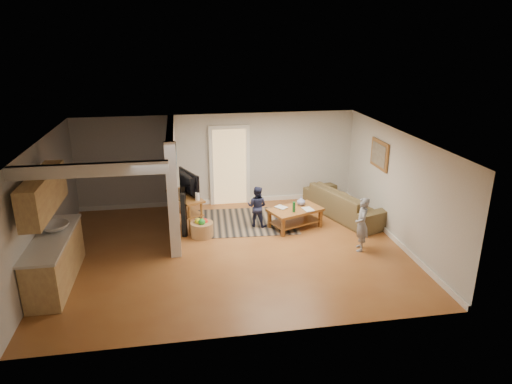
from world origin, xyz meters
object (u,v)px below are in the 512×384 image
at_px(child, 360,250).
at_px(toddler, 257,226).
at_px(sofa, 345,216).
at_px(speaker_left, 184,215).
at_px(speaker_right, 183,206).
at_px(tv_console, 186,198).
at_px(coffee_table, 296,212).
at_px(toy_basket, 202,229).

height_order(child, toddler, child).
xyz_separation_m(sofa, speaker_left, (-4.14, -0.57, 0.53)).
height_order(sofa, speaker_left, speaker_left).
relative_size(sofa, speaker_right, 2.44).
distance_m(tv_console, speaker_right, 0.22).
relative_size(tv_console, speaker_left, 1.27).
bearing_deg(tv_console, toddler, -34.11).
height_order(coffee_table, child, coffee_table).
bearing_deg(toy_basket, coffee_table, 4.20).
bearing_deg(speaker_left, toy_basket, 9.45).
height_order(coffee_table, toddler, coffee_table).
distance_m(coffee_table, child, 1.85).
distance_m(speaker_right, toddler, 1.87).
relative_size(coffee_table, toddler, 1.40).
bearing_deg(toy_basket, toddler, 16.02).
bearing_deg(sofa, speaker_right, 69.50).
xyz_separation_m(sofa, tv_console, (-4.07, 0.06, 0.72)).
bearing_deg(speaker_right, coffee_table, -25.91).
distance_m(coffee_table, speaker_right, 2.74).
distance_m(coffee_table, toy_basket, 2.29).
bearing_deg(child, coffee_table, -127.59).
bearing_deg(toddler, speaker_right, 17.36).
relative_size(coffee_table, speaker_left, 1.35).
height_order(tv_console, speaker_left, tv_console).
bearing_deg(coffee_table, tv_console, 168.47).
height_order(tv_console, speaker_right, tv_console).
distance_m(coffee_table, toddler, 1.01).
height_order(tv_console, child, tv_console).
height_order(coffee_table, tv_console, tv_console).
relative_size(speaker_right, toddler, 1.00).
height_order(sofa, tv_console, tv_console).
bearing_deg(toddler, coffee_table, -166.55).
relative_size(coffee_table, speaker_right, 1.40).
relative_size(tv_console, speaker_right, 1.32).
bearing_deg(speaker_right, toddler, -24.57).
relative_size(sofa, toddler, 2.44).
distance_m(sofa, toddler, 2.39).
distance_m(speaker_right, toy_basket, 0.87).
height_order(coffee_table, speaker_left, speaker_left).
xyz_separation_m(tv_console, child, (3.71, -1.97, -0.72)).
height_order(toy_basket, toddler, toddler).
distance_m(sofa, coffee_table, 1.58).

